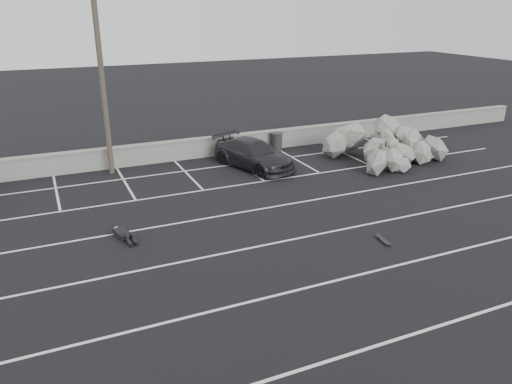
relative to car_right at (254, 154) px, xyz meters
name	(u,v)px	position (x,y,z in m)	size (l,w,h in m)	color
ground	(270,297)	(-4.39, -11.16, -0.70)	(120.00, 120.00, 0.00)	black
seawall	(154,152)	(-4.39, 2.84, -0.15)	(50.00, 0.45, 1.06)	gray
stall_lines	(215,236)	(-4.47, -6.75, -0.69)	(36.00, 20.05, 0.01)	silver
car_right	(254,154)	(0.00, 0.00, 0.00)	(1.96, 4.81, 1.40)	black
utility_pole	(101,72)	(-6.72, 2.04, 4.17)	(1.28, 0.26, 9.62)	#4C4238
trash_bin	(277,142)	(2.42, 2.30, -0.18)	(0.82, 0.82, 1.02)	#29282B
riprap_pile	(387,148)	(7.01, -1.65, -0.08)	(6.09, 5.11, 1.71)	gray
person	(121,231)	(-7.54, -5.41, -0.49)	(1.28, 2.21, 0.42)	black
skateboard	(383,240)	(0.72, -9.59, -0.63)	(0.29, 0.72, 0.08)	black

